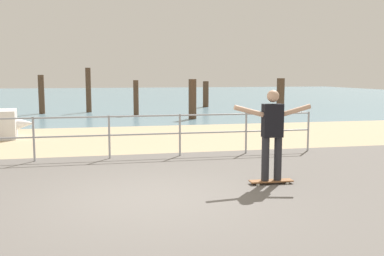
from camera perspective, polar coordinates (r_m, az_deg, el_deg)
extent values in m
cube|color=#605B56|center=(6.24, -4.93, -11.83)|extent=(24.00, 10.00, 0.04)
cube|color=tan|center=(14.03, -8.93, -1.34)|extent=(24.00, 6.00, 0.04)
cube|color=slate|center=(41.92, -10.97, 4.11)|extent=(72.00, 50.00, 0.04)
cylinder|color=#9EA0A5|center=(10.68, -19.88, -1.43)|extent=(0.05, 0.05, 1.05)
cylinder|color=#9EA0A5|center=(10.57, -10.70, -1.21)|extent=(0.05, 0.05, 1.05)
cylinder|color=#9EA0A5|center=(10.74, -1.58, -0.97)|extent=(0.05, 0.05, 1.05)
cylinder|color=#9EA0A5|center=(11.17, 7.04, -0.71)|extent=(0.05, 0.05, 1.05)
cylinder|color=#9EA0A5|center=(11.83, 14.87, -0.46)|extent=(0.05, 0.05, 1.05)
cylinder|color=#9EA0A5|center=(10.53, -15.40, 1.34)|extent=(11.92, 0.04, 0.04)
cylinder|color=#9EA0A5|center=(10.58, -15.32, -1.04)|extent=(11.92, 0.04, 0.04)
cone|color=silver|center=(15.01, -21.87, 0.51)|extent=(1.19, 0.89, 0.77)
cube|color=brown|center=(8.21, 10.25, -6.78)|extent=(0.81, 0.22, 0.02)
cylinder|color=silver|center=(8.06, 8.56, -7.32)|extent=(0.06, 0.03, 0.06)
cylinder|color=silver|center=(8.20, 8.20, -7.06)|extent=(0.06, 0.03, 0.06)
cylinder|color=silver|center=(8.25, 12.27, -7.06)|extent=(0.06, 0.03, 0.06)
cylinder|color=silver|center=(8.39, 11.85, -6.81)|extent=(0.06, 0.03, 0.06)
cylinder|color=#26262B|center=(8.08, 9.51, -3.99)|extent=(0.14, 0.14, 0.80)
cylinder|color=#26262B|center=(8.17, 11.10, -3.92)|extent=(0.14, 0.14, 0.80)
cube|color=black|center=(8.02, 10.42, 0.96)|extent=(0.37, 0.21, 0.60)
sphere|color=tan|center=(7.99, 10.49, 4.10)|extent=(0.22, 0.22, 0.22)
cylinder|color=tan|center=(7.86, 7.41, 2.20)|extent=(0.56, 0.11, 0.23)
cylinder|color=tan|center=(8.17, 13.37, 2.25)|extent=(0.56, 0.11, 0.23)
cylinder|color=#513826|center=(23.56, -18.99, 4.13)|extent=(0.29, 0.29, 1.99)
cylinder|color=#513826|center=(23.80, -13.31, 4.80)|extent=(0.27, 0.27, 2.36)
cylinder|color=#513826|center=(21.77, -7.29, 3.91)|extent=(0.26, 0.26, 1.73)
cylinder|color=#513826|center=(19.66, 0.06, 3.75)|extent=(0.35, 0.35, 1.80)
cylinder|color=#513826|center=(27.01, 1.80, 4.41)|extent=(0.35, 0.35, 1.60)
cylinder|color=#513826|center=(22.03, 11.43, 3.99)|extent=(0.38, 0.38, 1.82)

